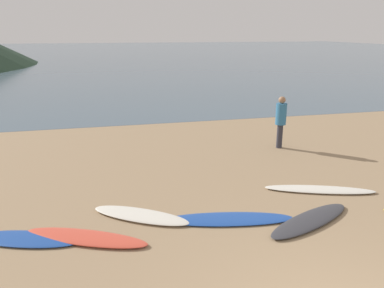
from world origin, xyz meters
name	(u,v)px	position (x,y,z in m)	size (l,w,h in m)	color
ground_plane	(180,137)	(0.00, 10.00, -0.10)	(120.00, 120.00, 0.20)	#997C5B
ocean_water	(117,53)	(0.00, 61.73, 0.00)	(140.00, 100.00, 0.01)	#475B6B
surfboard_1	(26,239)	(-4.07, 3.72, 0.03)	(1.98, 0.56, 0.06)	#1E479E
surfboard_2	(86,238)	(-3.05, 3.50, 0.04)	(2.30, 0.51, 0.09)	#D84C38
surfboard_3	(141,215)	(-2.02, 4.11, 0.04)	(2.05, 0.55, 0.09)	silver
surfboard_4	(228,219)	(-0.37, 3.59, 0.03)	(2.55, 0.57, 0.06)	#1E479E
surfboard_5	(310,220)	(1.14, 3.16, 0.04)	(2.20, 0.55, 0.09)	#333338
surfboard_6	(320,189)	(2.12, 4.43, 0.04)	(2.50, 0.45, 0.07)	silver
person_1	(281,118)	(2.70, 7.72, 0.96)	(0.33, 0.33, 1.62)	#2D2D38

